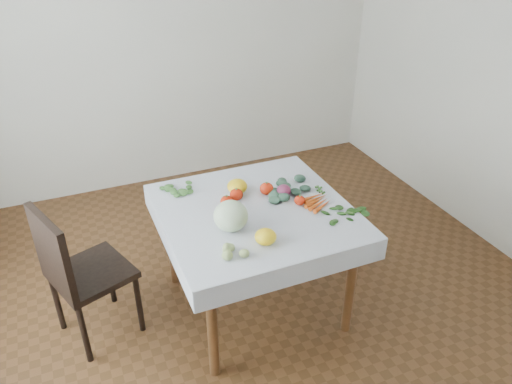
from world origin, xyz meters
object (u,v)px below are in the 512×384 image
carrot_bunch (318,201)px  heirloom_back (237,186)px  chair (75,269)px  cabbage (231,216)px  table (255,224)px

carrot_bunch → heirloom_back: bearing=142.5°
chair → cabbage: bearing=-17.5°
cabbage → carrot_bunch: bearing=5.2°
cabbage → chair: bearing=162.5°
chair → cabbage: chair is taller
carrot_bunch → chair: bearing=171.4°
heirloom_back → chair: bearing=-174.7°
heirloom_back → carrot_bunch: (0.41, -0.32, -0.03)m
chair → heirloom_back: (1.05, 0.10, 0.26)m
chair → carrot_bunch: size_ratio=4.76×
table → carrot_bunch: 0.41m
table → cabbage: size_ratio=5.09×
table → cabbage: cabbage is taller
table → heirloom_back: 0.28m
heirloom_back → carrot_bunch: 0.52m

